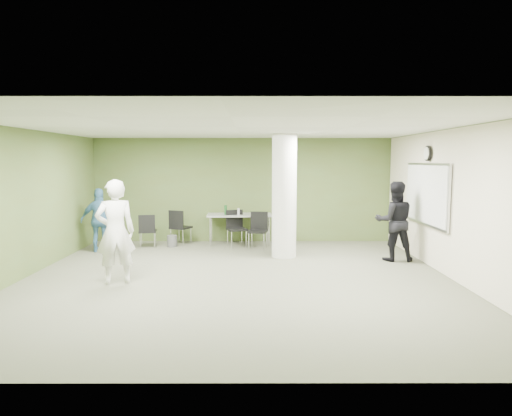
{
  "coord_description": "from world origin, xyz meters",
  "views": [
    {
      "loc": [
        0.34,
        -8.32,
        2.21
      ],
      "look_at": [
        0.36,
        1.0,
        1.23
      ],
      "focal_mm": 32.0,
      "sensor_mm": 36.0,
      "label": 1
    }
  ],
  "objects_px": {
    "chair_back_left": "(147,228)",
    "woman_white": "(115,232)",
    "man_black": "(395,221)",
    "folding_table": "(239,216)",
    "man_blue": "(100,220)"
  },
  "relations": [
    {
      "from": "chair_back_left",
      "to": "woman_white",
      "type": "bearing_deg",
      "value": 85.4
    },
    {
      "from": "woman_white",
      "to": "man_black",
      "type": "height_order",
      "value": "woman_white"
    },
    {
      "from": "folding_table",
      "to": "chair_back_left",
      "type": "xyz_separation_m",
      "value": [
        -2.3,
        -0.5,
        -0.26
      ]
    },
    {
      "from": "woman_white",
      "to": "man_blue",
      "type": "bearing_deg",
      "value": -88.15
    },
    {
      "from": "folding_table",
      "to": "woman_white",
      "type": "height_order",
      "value": "woman_white"
    },
    {
      "from": "folding_table",
      "to": "man_black",
      "type": "xyz_separation_m",
      "value": [
        3.48,
        -1.96,
        0.13
      ]
    },
    {
      "from": "woman_white",
      "to": "man_blue",
      "type": "relative_size",
      "value": 1.22
    },
    {
      "from": "chair_back_left",
      "to": "man_black",
      "type": "height_order",
      "value": "man_black"
    },
    {
      "from": "chair_back_left",
      "to": "woman_white",
      "type": "relative_size",
      "value": 0.45
    },
    {
      "from": "woman_white",
      "to": "man_black",
      "type": "relative_size",
      "value": 1.07
    },
    {
      "from": "man_blue",
      "to": "man_black",
      "type": "bearing_deg",
      "value": 162.01
    },
    {
      "from": "folding_table",
      "to": "woman_white",
      "type": "distance_m",
      "value": 4.37
    },
    {
      "from": "folding_table",
      "to": "man_blue",
      "type": "bearing_deg",
      "value": -166.15
    },
    {
      "from": "man_blue",
      "to": "woman_white",
      "type": "bearing_deg",
      "value": 103.79
    },
    {
      "from": "man_black",
      "to": "man_blue",
      "type": "height_order",
      "value": "man_black"
    }
  ]
}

